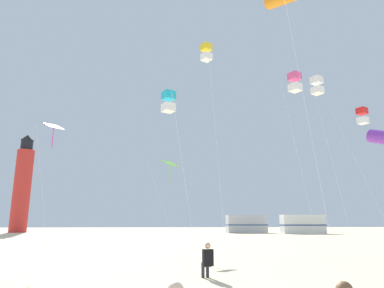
% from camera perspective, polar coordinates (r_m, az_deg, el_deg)
% --- Properties ---
extents(kite_flyer_standing, '(0.38, 0.54, 1.16)m').
position_cam_1_polar(kite_flyer_standing, '(11.90, 2.56, -18.77)').
color(kite_flyer_standing, black).
rests_on(kite_flyer_standing, ground).
extents(kite_box_white, '(1.88, 1.42, 10.88)m').
position_cam_1_polar(kite_box_white, '(23.37, 20.24, 9.17)').
color(kite_box_white, silver).
rests_on(kite_box_white, ground).
extents(kite_box_scarlet, '(2.56, 2.56, 9.61)m').
position_cam_1_polar(kite_box_scarlet, '(26.63, 26.68, 4.21)').
color(kite_box_scarlet, silver).
rests_on(kite_box_scarlet, ground).
extents(kite_diamond_lime, '(2.03, 2.03, 5.53)m').
position_cam_1_polar(kite_diamond_lime, '(20.94, -3.73, -3.73)').
color(kite_diamond_lime, silver).
rests_on(kite_diamond_lime, ground).
extents(kite_box_cyan, '(1.92, 1.92, 8.73)m').
position_cam_1_polar(kite_box_cyan, '(18.55, -3.96, 7.06)').
color(kite_box_cyan, silver).
rests_on(kite_box_cyan, ground).
extents(kite_box_gold, '(1.45, 1.45, 13.37)m').
position_cam_1_polar(kite_box_gold, '(23.37, 2.42, 15.04)').
color(kite_box_gold, silver).
rests_on(kite_box_gold, ground).
extents(kite_diamond_magenta, '(1.36, 1.36, 7.18)m').
position_cam_1_polar(kite_diamond_magenta, '(20.24, -22.29, 2.12)').
color(kite_diamond_magenta, silver).
rests_on(kite_diamond_magenta, ground).
extents(kite_box_rainbow, '(1.43, 1.43, 10.45)m').
position_cam_1_polar(kite_box_rainbow, '(21.29, 16.86, 9.85)').
color(kite_box_rainbow, silver).
rests_on(kite_box_rainbow, ground).
extents(lighthouse_distant, '(2.80, 2.80, 16.80)m').
position_cam_1_polar(lighthouse_distant, '(65.52, -26.57, -6.23)').
color(lighthouse_distant, red).
rests_on(lighthouse_distant, ground).
extents(rv_van_silver, '(6.52, 2.58, 2.80)m').
position_cam_1_polar(rv_van_silver, '(57.22, 9.13, -13.12)').
color(rv_van_silver, '#B7BABF').
rests_on(rv_van_silver, ground).
extents(rv_van_white, '(6.52, 2.56, 2.80)m').
position_cam_1_polar(rv_van_white, '(55.82, 18.06, -12.68)').
color(rv_van_white, white).
rests_on(rv_van_white, ground).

